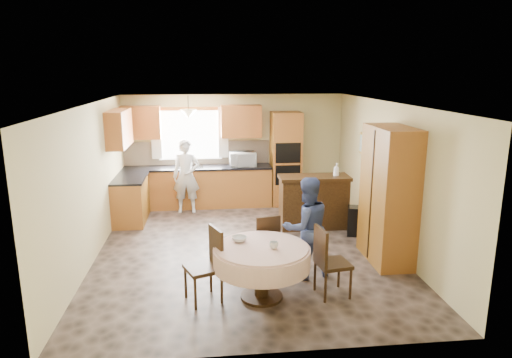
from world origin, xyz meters
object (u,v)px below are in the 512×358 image
at_px(chair_left, 209,261).
at_px(person_dining, 306,228).
at_px(sideboard, 313,203).
at_px(chair_back, 266,240).
at_px(cupboard, 389,195).
at_px(person_sink, 186,176).
at_px(oven_tower, 286,159).
at_px(dining_table, 262,258).
at_px(chair_right, 328,258).

bearing_deg(chair_left, person_dining, 89.66).
bearing_deg(sideboard, chair_back, -121.16).
xyz_separation_m(sideboard, chair_left, (-2.07, -2.72, 0.06)).
height_order(sideboard, cupboard, cupboard).
height_order(sideboard, chair_back, sideboard).
bearing_deg(person_sink, sideboard, -26.15).
xyz_separation_m(oven_tower, dining_table, (-1.09, -4.43, -0.48)).
bearing_deg(chair_right, oven_tower, -11.35).
bearing_deg(person_sink, dining_table, -73.27).
relative_size(sideboard, chair_back, 1.48).
height_order(oven_tower, sideboard, oven_tower).
distance_m(chair_left, person_dining, 1.57).
bearing_deg(chair_right, sideboard, -18.30).
bearing_deg(person_dining, cupboard, -175.85).
bearing_deg(sideboard, oven_tower, 99.79).
bearing_deg(cupboard, person_sink, 137.95).
bearing_deg(chair_back, person_sink, -81.25).
height_order(sideboard, chair_left, chair_left).
bearing_deg(oven_tower, cupboard, -72.38).
xyz_separation_m(oven_tower, chair_left, (-1.80, -4.39, -0.51)).
xyz_separation_m(chair_back, person_sink, (-1.31, 3.21, 0.29)).
height_order(cupboard, chair_right, cupboard).
relative_size(sideboard, chair_left, 1.36).
distance_m(chair_left, person_sink, 4.03).
relative_size(oven_tower, cupboard, 0.97).
height_order(oven_tower, chair_back, oven_tower).
height_order(sideboard, chair_right, chair_right).
height_order(chair_right, person_dining, person_dining).
distance_m(chair_left, chair_back, 1.17).
distance_m(dining_table, chair_left, 0.71).
xyz_separation_m(sideboard, cupboard, (0.80, -1.70, 0.60)).
distance_m(dining_table, chair_right, 0.90).
bearing_deg(sideboard, chair_left, -126.70).
relative_size(cupboard, dining_table, 1.68).
bearing_deg(cupboard, person_dining, -162.56).
relative_size(oven_tower, chair_left, 2.13).
bearing_deg(sideboard, cupboard, -64.28).
relative_size(dining_table, person_dining, 0.85).
relative_size(cupboard, person_sink, 1.36).
bearing_deg(chair_right, dining_table, 79.30).
height_order(chair_back, chair_right, chair_right).
xyz_separation_m(person_sink, person_dining, (1.88, -3.43, -0.04)).
bearing_deg(chair_right, cupboard, -58.03).
bearing_deg(cupboard, chair_right, -139.13).
bearing_deg(cupboard, sideboard, 115.16).
height_order(oven_tower, person_dining, oven_tower).
bearing_deg(sideboard, chair_right, -98.84).
distance_m(cupboard, person_sink, 4.46).
height_order(dining_table, person_dining, person_dining).
xyz_separation_m(oven_tower, person_sink, (-2.23, -0.39, -0.26)).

